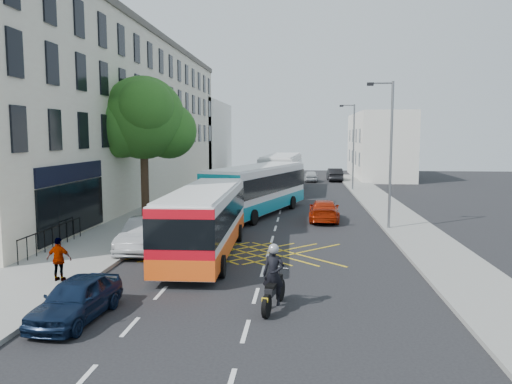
% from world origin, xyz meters
% --- Properties ---
extents(ground, '(120.00, 120.00, 0.00)m').
position_xyz_m(ground, '(0.00, 0.00, 0.00)').
color(ground, black).
rests_on(ground, ground).
extents(pavement_left, '(5.00, 70.00, 0.15)m').
position_xyz_m(pavement_left, '(-8.50, 15.00, 0.07)').
color(pavement_left, gray).
rests_on(pavement_left, ground).
extents(pavement_right, '(3.00, 70.00, 0.15)m').
position_xyz_m(pavement_right, '(7.50, 15.00, 0.07)').
color(pavement_right, gray).
rests_on(pavement_right, ground).
extents(terrace_main, '(8.30, 45.00, 13.50)m').
position_xyz_m(terrace_main, '(-14.00, 24.49, 6.76)').
color(terrace_main, beige).
rests_on(terrace_main, ground).
extents(terrace_far, '(8.00, 20.00, 10.00)m').
position_xyz_m(terrace_far, '(-14.00, 55.00, 5.00)').
color(terrace_far, silver).
rests_on(terrace_far, ground).
extents(building_right, '(6.00, 18.00, 8.00)m').
position_xyz_m(building_right, '(11.00, 48.00, 4.00)').
color(building_right, silver).
rests_on(building_right, ground).
extents(street_tree, '(6.30, 5.70, 8.80)m').
position_xyz_m(street_tree, '(-8.51, 14.97, 6.29)').
color(street_tree, '#382619').
rests_on(street_tree, pavement_left).
extents(lamp_near, '(1.45, 0.15, 8.00)m').
position_xyz_m(lamp_near, '(6.20, 12.00, 4.62)').
color(lamp_near, slate).
rests_on(lamp_near, pavement_right).
extents(lamp_far, '(1.45, 0.15, 8.00)m').
position_xyz_m(lamp_far, '(6.20, 32.00, 4.62)').
color(lamp_far, slate).
rests_on(lamp_far, pavement_right).
extents(railings, '(0.08, 5.60, 1.14)m').
position_xyz_m(railings, '(-9.70, 5.30, 0.72)').
color(railings, black).
rests_on(railings, pavement_left).
extents(bus_near, '(2.82, 10.58, 2.96)m').
position_xyz_m(bus_near, '(-2.74, 5.43, 1.56)').
color(bus_near, silver).
rests_on(bus_near, ground).
extents(bus_mid, '(6.08, 11.83, 3.25)m').
position_xyz_m(bus_mid, '(-1.42, 16.91, 1.71)').
color(bus_mid, silver).
rests_on(bus_mid, ground).
extents(bus_far, '(3.64, 12.48, 3.47)m').
position_xyz_m(bus_far, '(-0.38, 30.42, 1.83)').
color(bus_far, silver).
rests_on(bus_far, ground).
extents(motorbike, '(0.83, 2.26, 2.03)m').
position_xyz_m(motorbike, '(0.65, -1.21, 0.95)').
color(motorbike, black).
rests_on(motorbike, ground).
extents(parked_car_blue, '(1.73, 3.73, 1.24)m').
position_xyz_m(parked_car_blue, '(-4.90, -2.61, 0.62)').
color(parked_car_blue, '#0C1A33').
rests_on(parked_car_blue, ground).
extents(parked_car_silver, '(1.62, 4.54, 1.49)m').
position_xyz_m(parked_car_silver, '(-5.60, 5.95, 0.75)').
color(parked_car_silver, '#94979B').
rests_on(parked_car_silver, ground).
extents(red_hatchback, '(1.99, 4.56, 1.30)m').
position_xyz_m(red_hatchback, '(2.86, 14.80, 0.65)').
color(red_hatchback, '#A92107').
rests_on(red_hatchback, ground).
extents(distant_car_grey, '(2.31, 4.35, 1.16)m').
position_xyz_m(distant_car_grey, '(0.13, 44.59, 0.58)').
color(distant_car_grey, '#3D4044').
rests_on(distant_car_grey, ground).
extents(distant_car_silver, '(1.56, 3.79, 1.28)m').
position_xyz_m(distant_car_silver, '(2.50, 41.15, 0.64)').
color(distant_car_silver, '#B0B4B8').
rests_on(distant_car_silver, ground).
extents(distant_car_dark, '(1.73, 4.56, 1.49)m').
position_xyz_m(distant_car_dark, '(5.24, 42.18, 0.74)').
color(distant_car_dark, black).
rests_on(distant_car_dark, ground).
extents(pedestrian_far, '(0.91, 0.39, 1.54)m').
position_xyz_m(pedestrian_far, '(-7.00, 0.57, 0.92)').
color(pedestrian_far, gray).
rests_on(pedestrian_far, pavement_left).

